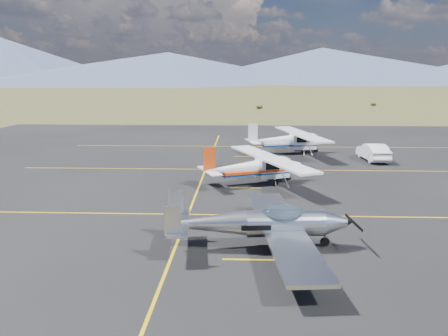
% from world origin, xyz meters
% --- Properties ---
extents(ground, '(1600.00, 1600.00, 0.00)m').
position_xyz_m(ground, '(0.00, 0.00, 0.00)').
color(ground, '#383D1C').
rests_on(ground, ground).
extents(apron, '(72.00, 72.00, 0.02)m').
position_xyz_m(apron, '(0.00, 7.00, 0.00)').
color(apron, black).
rests_on(apron, ground).
extents(aircraft_low_wing, '(7.45, 10.35, 2.24)m').
position_xyz_m(aircraft_low_wing, '(-2.36, -2.30, 1.07)').
color(aircraft_low_wing, silver).
rests_on(aircraft_low_wing, apron).
extents(aircraft_cessna, '(7.50, 10.07, 2.63)m').
position_xyz_m(aircraft_cessna, '(-2.36, 8.63, 1.17)').
color(aircraft_cessna, white).
rests_on(aircraft_cessna, apron).
extents(aircraft_plain, '(7.13, 11.13, 2.82)m').
position_xyz_m(aircraft_plain, '(1.05, 20.21, 1.25)').
color(aircraft_plain, white).
rests_on(aircraft_plain, apron).
extents(sedan, '(1.82, 4.48, 1.44)m').
position_xyz_m(sedan, '(7.72, 17.14, 0.73)').
color(sedan, white).
rests_on(sedan, apron).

